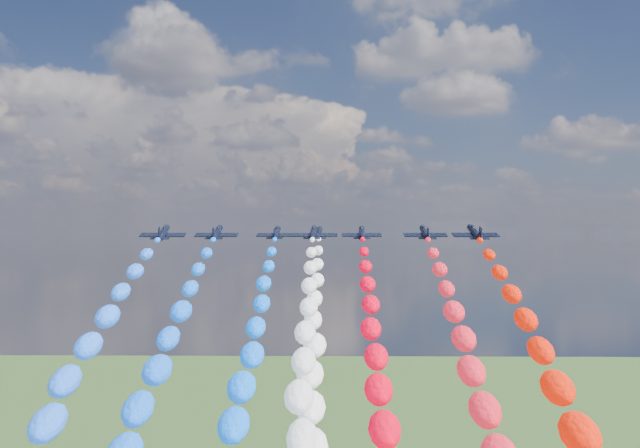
# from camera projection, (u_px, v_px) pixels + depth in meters

# --- Properties ---
(jet_0) EXTENTS (10.08, 13.37, 6.13)m
(jet_0) POSITION_uv_depth(u_px,v_px,m) (163.00, 233.00, 155.63)
(jet_0) COLOR black
(trail_0) EXTENTS (5.60, 115.29, 51.50)m
(trail_0) POSITION_uv_depth(u_px,v_px,m) (56.00, 421.00, 95.29)
(trail_0) COLOR blue
(jet_1) EXTENTS (9.52, 12.97, 6.13)m
(jet_1) POSITION_uv_depth(u_px,v_px,m) (217.00, 233.00, 163.60)
(jet_1) COLOR black
(trail_1) EXTENTS (5.60, 115.29, 51.50)m
(trail_1) POSITION_uv_depth(u_px,v_px,m) (149.00, 406.00, 103.26)
(trail_1) COLOR blue
(jet_2) EXTENTS (9.73, 13.12, 6.13)m
(jet_2) POSITION_uv_depth(u_px,v_px,m) (276.00, 233.00, 177.46)
(jet_2) COLOR black
(trail_2) EXTENTS (5.60, 115.29, 51.50)m
(trail_2) POSITION_uv_depth(u_px,v_px,m) (247.00, 386.00, 117.12)
(trail_2) COLOR #0962FF
(jet_3) EXTENTS (10.06, 13.36, 6.13)m
(jet_3) POSITION_uv_depth(u_px,v_px,m) (313.00, 233.00, 170.99)
(jet_3) COLOR black
(trail_3) EXTENTS (5.60, 115.29, 51.50)m
(trail_3) POSITION_uv_depth(u_px,v_px,m) (302.00, 395.00, 110.65)
(trail_3) COLOR white
(jet_4) EXTENTS (9.70, 13.09, 6.13)m
(jet_4) POSITION_uv_depth(u_px,v_px,m) (319.00, 233.00, 188.62)
(jet_4) COLOR black
(trail_4) EXTENTS (5.60, 115.29, 51.50)m
(trail_4) POSITION_uv_depth(u_px,v_px,m) (313.00, 373.00, 128.28)
(trail_4) COLOR white
(jet_5) EXTENTS (9.95, 13.28, 6.13)m
(jet_5) POSITION_uv_depth(u_px,v_px,m) (362.00, 233.00, 175.55)
(jet_5) COLOR black
(trail_5) EXTENTS (5.60, 115.29, 51.50)m
(trail_5) POSITION_uv_depth(u_px,v_px,m) (377.00, 389.00, 115.21)
(trail_5) COLOR #EE001B
(jet_6) EXTENTS (9.58, 13.01, 6.13)m
(jet_6) POSITION_uv_depth(u_px,v_px,m) (425.00, 233.00, 163.09)
(jet_6) COLOR black
(trail_6) EXTENTS (5.60, 115.29, 51.50)m
(trail_6) POSITION_uv_depth(u_px,v_px,m) (479.00, 407.00, 102.75)
(trail_6) COLOR red
(jet_7) EXTENTS (9.99, 13.31, 6.13)m
(jet_7) POSITION_uv_depth(u_px,v_px,m) (475.00, 233.00, 151.41)
(jet_7) COLOR black
(trail_7) EXTENTS (5.60, 115.29, 51.50)m
(trail_7) POSITION_uv_depth(u_px,v_px,m) (569.00, 429.00, 91.07)
(trail_7) COLOR red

